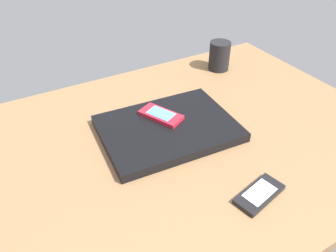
# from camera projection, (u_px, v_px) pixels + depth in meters

# --- Properties ---
(desk_surface) EXTENTS (1.20, 0.80, 0.03)m
(desk_surface) POSITION_uv_depth(u_px,v_px,m) (168.00, 147.00, 0.83)
(desk_surface) COLOR olive
(desk_surface) RESTS_ON ground
(laptop_closed) EXTENTS (0.36, 0.27, 0.02)m
(laptop_closed) POSITION_uv_depth(u_px,v_px,m) (168.00, 128.00, 0.85)
(laptop_closed) COLOR black
(laptop_closed) RESTS_ON desk_surface
(cell_phone_on_laptop) EXTENTS (0.10, 0.13, 0.01)m
(cell_phone_on_laptop) POSITION_uv_depth(u_px,v_px,m) (161.00, 115.00, 0.86)
(cell_phone_on_laptop) COLOR red
(cell_phone_on_laptop) RESTS_ON laptop_closed
(cell_phone_on_desk) EXTENTS (0.12, 0.08, 0.01)m
(cell_phone_on_desk) POSITION_uv_depth(u_px,v_px,m) (259.00, 194.00, 0.67)
(cell_phone_on_desk) COLOR black
(cell_phone_on_desk) RESTS_ON desk_surface
(pen_cup) EXTENTS (0.07, 0.07, 0.10)m
(pen_cup) POSITION_uv_depth(u_px,v_px,m) (219.00, 56.00, 1.11)
(pen_cup) COLOR black
(pen_cup) RESTS_ON desk_surface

